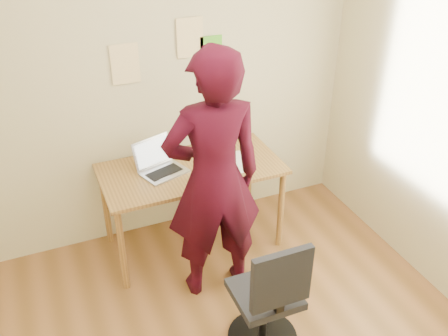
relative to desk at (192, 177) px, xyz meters
name	(u,v)px	position (x,y,z in m)	size (l,w,h in m)	color
room	(236,205)	(-0.24, -1.38, 0.70)	(3.58, 3.58, 2.78)	brown
desk	(192,177)	(0.00, 0.00, 0.00)	(1.40, 0.70, 0.74)	olive
laptop	(160,165)	(-0.23, 0.05, 0.14)	(0.40, 0.38, 0.24)	#B3B3BB
paper_sheet	(234,163)	(0.33, -0.06, 0.09)	(0.23, 0.33, 0.00)	white
phone	(219,175)	(0.15, -0.20, 0.09)	(0.09, 0.13, 0.01)	black
wall_note_left	(125,64)	(-0.36, 0.36, 0.85)	(0.21, 0.00, 0.30)	#F8D894
wall_note_mid	(190,38)	(0.15, 0.36, 0.99)	(0.21, 0.00, 0.30)	#F8D894
wall_note_right	(211,51)	(0.32, 0.36, 0.86)	(0.18, 0.00, 0.24)	#56BD2A
office_chair	(269,304)	(0.08, -1.20, -0.27)	(0.47, 0.47, 0.90)	black
person	(214,180)	(-0.02, -0.52, 0.28)	(0.68, 0.45, 1.87)	black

